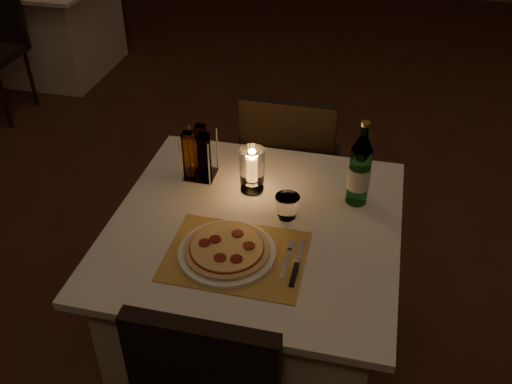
% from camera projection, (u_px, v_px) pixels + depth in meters
% --- Properties ---
extents(floor, '(8.00, 10.00, 0.02)m').
position_uv_depth(floor, '(329.00, 328.00, 2.57)').
color(floor, '#462216').
rests_on(floor, ground).
extents(main_table, '(1.00, 1.00, 0.74)m').
position_uv_depth(main_table, '(255.00, 296.00, 2.20)').
color(main_table, silver).
rests_on(main_table, ground).
extents(chair_far, '(0.42, 0.42, 0.90)m').
position_uv_depth(chair_far, '(290.00, 160.00, 2.66)').
color(chair_far, black).
rests_on(chair_far, ground).
extents(placemat, '(0.45, 0.34, 0.00)m').
position_uv_depth(placemat, '(236.00, 256.00, 1.85)').
color(placemat, '#C09342').
rests_on(placemat, main_table).
extents(plate, '(0.32, 0.32, 0.01)m').
position_uv_depth(plate, '(227.00, 252.00, 1.85)').
color(plate, white).
rests_on(plate, placemat).
extents(pizza, '(0.28, 0.28, 0.02)m').
position_uv_depth(pizza, '(227.00, 249.00, 1.84)').
color(pizza, '#D8B77F').
rests_on(pizza, plate).
extents(fork, '(0.02, 0.18, 0.00)m').
position_uv_depth(fork, '(288.00, 256.00, 1.84)').
color(fork, silver).
rests_on(fork, placemat).
extents(knife, '(0.02, 0.22, 0.01)m').
position_uv_depth(knife, '(295.00, 270.00, 1.79)').
color(knife, black).
rests_on(knife, placemat).
extents(tumbler, '(0.09, 0.09, 0.09)m').
position_uv_depth(tumbler, '(287.00, 207.00, 1.99)').
color(tumbler, white).
rests_on(tumbler, main_table).
extents(water_bottle, '(0.08, 0.08, 0.33)m').
position_uv_depth(water_bottle, '(360.00, 171.00, 2.01)').
color(water_bottle, '#56A05F').
rests_on(water_bottle, main_table).
extents(hurricane_candle, '(0.09, 0.09, 0.18)m').
position_uv_depth(hurricane_candle, '(252.00, 167.00, 2.09)').
color(hurricane_candle, white).
rests_on(hurricane_candle, main_table).
extents(cruet_caddy, '(0.12, 0.12, 0.21)m').
position_uv_depth(cruet_caddy, '(198.00, 156.00, 2.16)').
color(cruet_caddy, white).
rests_on(cruet_caddy, main_table).
extents(neighbor_table_left, '(1.00, 1.00, 0.74)m').
position_uv_depth(neighbor_table_left, '(49.00, 26.00, 4.60)').
color(neighbor_table_left, silver).
rests_on(neighbor_table_left, ground).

